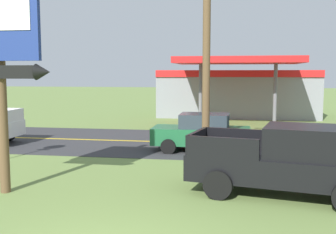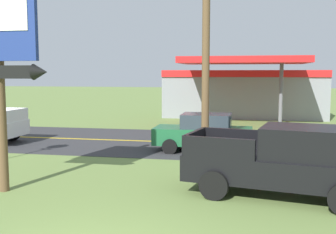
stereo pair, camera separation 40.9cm
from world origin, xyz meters
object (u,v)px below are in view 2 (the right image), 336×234
Objects in this scene: utility_pole at (206,20)px; car_green_near_lane at (204,132)px; gas_station at (243,92)px; pickup_black_parked_on_lawn at (284,162)px.

car_green_near_lane is (-0.41, 3.58, -4.32)m from utility_pole.
gas_station reaches higher than car_green_near_lane.
utility_pole is 2.29× the size of car_green_near_lane.
car_green_near_lane is at bearing -95.80° from gas_station.
utility_pole is at bearing -93.44° from gas_station.
gas_station is at bearing 86.56° from utility_pole.
utility_pole is 0.80× the size of gas_station.
pickup_black_parked_on_lawn is 1.31× the size of car_green_near_lane.
utility_pole reaches higher than pickup_black_parked_on_lawn.
gas_station is 15.17m from car_green_near_lane.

